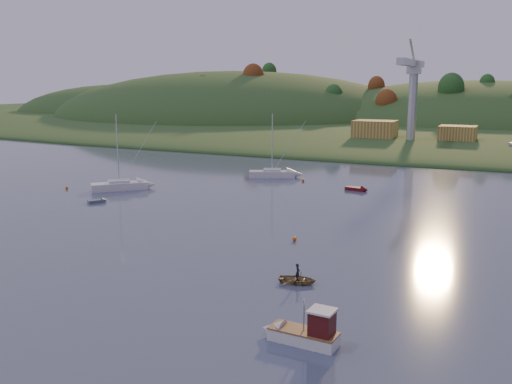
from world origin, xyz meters
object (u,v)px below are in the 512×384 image
at_px(fishing_boat, 299,331).
at_px(sailboat_far, 272,173).
at_px(sailboat_near, 119,185).
at_px(canoe, 298,280).
at_px(grey_dinghy, 100,201).
at_px(red_tender, 360,189).

bearing_deg(fishing_boat, sailboat_far, -61.20).
xyz_separation_m(sailboat_near, canoe, (42.14, -28.70, -0.44)).
distance_m(canoe, grey_dinghy, 43.39).
distance_m(fishing_boat, grey_dinghy, 52.55).
bearing_deg(red_tender, sailboat_near, -147.56).
relative_size(fishing_boat, red_tender, 1.42).
bearing_deg(canoe, sailboat_far, 15.90).
bearing_deg(sailboat_near, sailboat_far, 7.25).
height_order(fishing_boat, sailboat_near, sailboat_near).
distance_m(sailboat_far, grey_dinghy, 34.22).
relative_size(sailboat_near, sailboat_far, 1.06).
relative_size(sailboat_near, canoe, 3.73).
height_order(fishing_boat, canoe, fishing_boat).
xyz_separation_m(sailboat_far, grey_dinghy, (-14.12, -31.17, -0.54)).
relative_size(red_tender, grey_dinghy, 1.36).
bearing_deg(canoe, grey_dinghy, 53.10).
bearing_deg(fishing_boat, grey_dinghy, -31.61).
relative_size(fishing_boat, canoe, 1.71).
height_order(canoe, red_tender, red_tender).
bearing_deg(red_tender, fishing_boat, -70.84).
distance_m(sailboat_near, canoe, 50.99).
bearing_deg(red_tender, sailboat_far, 169.45).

